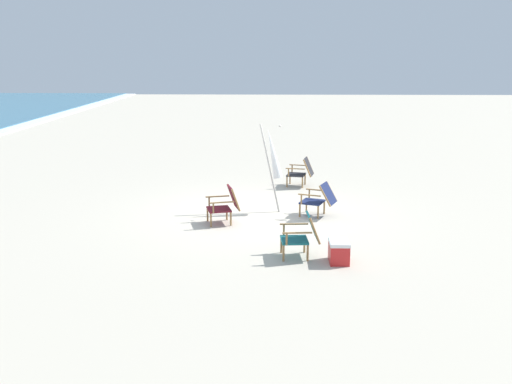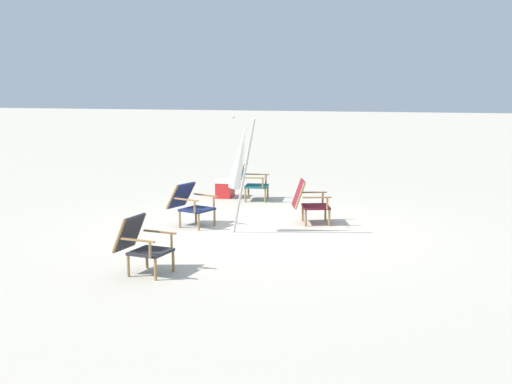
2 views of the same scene
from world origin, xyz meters
TOP-DOWN VIEW (x-y plane):
  - ground_plane at (0.00, 0.00)m, footprint 80.00×80.00m
  - beach_chair_back_right at (-3.00, -0.82)m, footprint 0.63×0.73m
  - beach_chair_front_right at (-0.82, 0.75)m, footprint 0.73×0.80m
  - beach_chair_back_left at (2.92, -1.08)m, footprint 0.71×0.81m
  - beach_chair_front_left at (-0.21, -1.33)m, footprint 0.82×0.92m
  - umbrella_furled_white at (0.27, -0.27)m, footprint 0.54×0.61m
  - cooler_box at (-3.28, -1.45)m, footprint 0.49×0.35m

SIDE VIEW (x-z plane):
  - ground_plane at x=0.00m, z-range 0.00..0.00m
  - cooler_box at x=-3.28m, z-range 0.00..0.40m
  - beach_chair_front_left at x=-0.21m, z-range 0.03..0.81m
  - beach_chair_back_left at x=2.92m, z-range 0.03..0.83m
  - beach_chair_back_right at x=-3.00m, z-range 0.02..0.84m
  - beach_chair_front_right at x=-0.82m, z-range 0.02..0.84m
  - umbrella_furled_white at x=0.27m, z-range 0.31..2.37m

